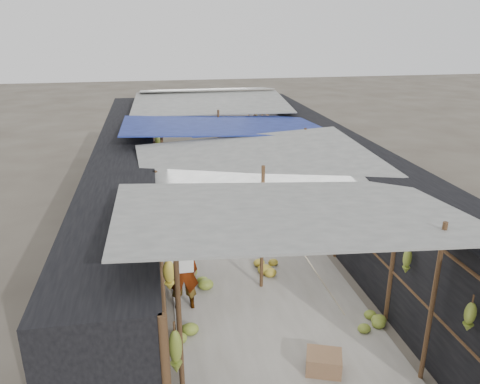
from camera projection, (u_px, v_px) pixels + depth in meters
aisle_slab at (232, 220)px, 12.83m from camera, size 3.60×16.00×0.02m
stall_left at (128, 187)px, 11.97m from camera, size 1.40×15.00×2.30m
stall_right at (328, 175)px, 12.91m from camera, size 1.40×15.00×2.30m
crate_near at (324, 363)px, 7.23m from camera, size 0.66×0.59×0.32m
crate_mid at (244, 207)px, 13.30m from camera, size 0.60×0.52×0.32m
crate_back at (184, 178)px, 15.86m from camera, size 0.58×0.53×0.30m
black_basin at (253, 197)px, 14.26m from camera, size 0.55×0.55×0.17m
vendor_elderly at (183, 271)px, 8.62m from camera, size 0.58×0.38×1.58m
shopper_blue at (217, 170)px, 14.75m from camera, size 0.85×0.76×1.43m
vendor_seated at (291, 206)px, 12.64m from camera, size 0.55×0.66×0.88m
market_canopy at (231, 131)px, 12.33m from camera, size 5.62×15.20×2.77m
hanging_bananas at (233, 157)px, 12.71m from camera, size 3.96×14.16×0.85m
floor_bananas at (240, 224)px, 12.17m from camera, size 3.94×10.29×0.35m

